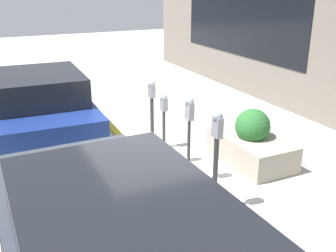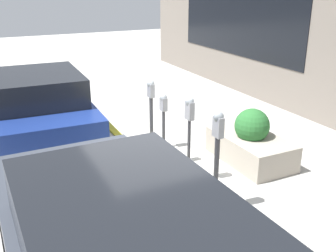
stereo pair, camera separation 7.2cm
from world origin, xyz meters
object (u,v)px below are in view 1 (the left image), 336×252
object	(u,v)px
parking_meter_fourth	(152,104)
parking_meter_middle	(164,116)
parking_meter_nearest	(216,147)
planter_box	(251,143)
parking_meter_second	(189,120)
parked_car_middle	(41,105)

from	to	relation	value
parking_meter_fourth	parking_meter_middle	bearing A→B (deg)	173.57
parking_meter_nearest	planter_box	size ratio (longest dim) A/B	0.92
parking_meter_fourth	parking_meter_second	bearing A→B (deg)	179.95
parking_meter_nearest	parking_meter_middle	xyz separation A→B (m)	(1.69, 0.02, -0.06)
parking_meter_nearest	parked_car_middle	distance (m)	4.26
parking_meter_second	parking_meter_middle	distance (m)	0.80
parking_meter_fourth	parked_car_middle	xyz separation A→B (m)	(1.45, 1.86, -0.18)
parking_meter_fourth	planter_box	xyz separation A→B (m)	(-1.29, -1.42, -0.58)
parked_car_middle	parking_meter_nearest	bearing A→B (deg)	-153.14
parking_meter_nearest	parked_car_middle	bearing A→B (deg)	24.96
parking_meter_second	parking_meter_fourth	size ratio (longest dim) A/B	1.04
parking_meter_nearest	parking_meter_second	world-z (taller)	parking_meter_nearest
parking_meter_second	parking_meter_fourth	xyz separation A→B (m)	(1.50, -0.00, -0.15)
parked_car_middle	planter_box	bearing A→B (deg)	-128.01
parking_meter_second	parking_meter_middle	world-z (taller)	parking_meter_second
parking_meter_second	parking_meter_middle	bearing A→B (deg)	5.85
parking_meter_second	parking_meter_middle	size ratio (longest dim) A/B	1.10
planter_box	parked_car_middle	size ratio (longest dim) A/B	0.42
parking_meter_nearest	parking_meter_middle	bearing A→B (deg)	0.60
parking_meter_fourth	parked_car_middle	world-z (taller)	parked_car_middle
parking_meter_nearest	parking_meter_fourth	size ratio (longest dim) A/B	1.07
parking_meter_middle	parking_meter_fourth	world-z (taller)	parking_meter_fourth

